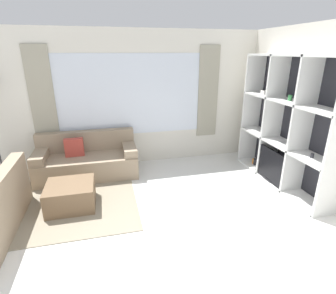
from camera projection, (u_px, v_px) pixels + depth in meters
The scene contains 7 objects.
ground_plane at pixel (174, 290), 2.65m from camera, with size 16.00×16.00×0.00m, color silver.
wall_back at pixel (131, 100), 5.31m from camera, with size 6.57×0.11×2.70m.
wall_right at pixel (306, 111), 4.34m from camera, with size 0.07×4.60×2.70m, color silver.
area_rug at pixel (57, 205), 4.11m from camera, with size 2.44×1.88×0.01m, color gray.
shelving_unit at pixel (287, 125), 4.51m from camera, with size 0.43×2.26×2.24m.
couch_main at pixel (87, 160), 5.05m from camera, with size 1.86×0.82×0.81m.
ottoman at pixel (71, 196), 4.02m from camera, with size 0.70×0.66×0.39m.
Camera 1 is at (-0.53, -1.92, 2.27)m, focal length 28.00 mm.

